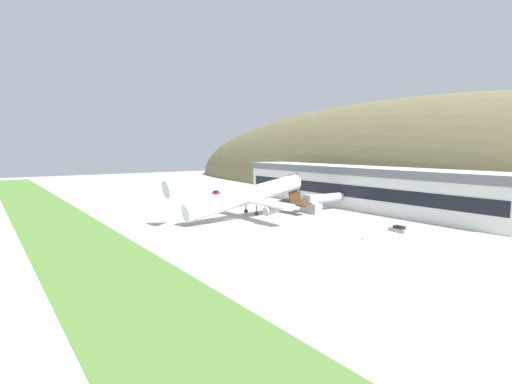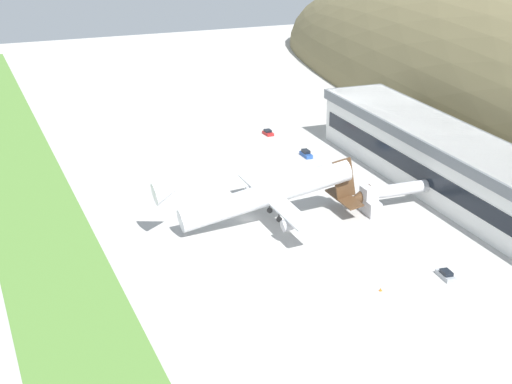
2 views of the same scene
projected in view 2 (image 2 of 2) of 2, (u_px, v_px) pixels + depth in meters
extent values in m
plane|color=#B7B5AF|center=(247.00, 219.00, 174.30)|extent=(417.24, 417.24, 0.00)
cube|color=#568438|center=(47.00, 248.00, 160.89)|extent=(375.52, 19.27, 0.08)
cube|color=white|center=(461.00, 170.00, 182.12)|extent=(100.87, 15.40, 13.32)
cube|color=slate|center=(463.00, 146.00, 180.18)|extent=(102.07, 16.60, 2.40)
cube|color=black|center=(429.00, 178.00, 179.78)|extent=(96.84, 0.16, 3.73)
cylinder|color=silver|center=(398.00, 189.00, 178.92)|extent=(2.60, 13.67, 2.60)
cube|color=silver|center=(369.00, 194.00, 176.64)|extent=(3.38, 2.86, 2.86)
cylinder|color=slate|center=(371.00, 202.00, 177.51)|extent=(0.36, 0.36, 4.00)
cylinder|color=silver|center=(266.00, 195.00, 169.22)|extent=(4.56, 36.23, 10.69)
cone|color=silver|center=(167.00, 191.00, 161.22)|extent=(4.46, 5.71, 5.26)
cone|color=#4C331E|center=(358.00, 198.00, 177.39)|extent=(4.46, 6.60, 5.42)
cube|color=#4C331E|center=(344.00, 179.00, 174.48)|extent=(0.50, 5.48, 8.94)
cube|color=#4C331E|center=(344.00, 198.00, 176.05)|extent=(11.84, 3.20, 0.90)
cube|color=silver|center=(274.00, 199.00, 170.20)|extent=(32.52, 3.62, 1.06)
cylinder|color=#9E9EA3|center=(255.00, 190.00, 179.06)|extent=(2.30, 3.94, 2.89)
cylinder|color=#9E9EA3|center=(291.00, 224.00, 162.03)|extent=(2.30, 3.94, 2.89)
cylinder|color=#2D2D2D|center=(270.00, 205.00, 173.23)|extent=(0.28, 0.28, 2.20)
cylinder|color=#2D2D2D|center=(270.00, 210.00, 173.62)|extent=(0.45, 1.10, 1.10)
cylinder|color=#2D2D2D|center=(279.00, 214.00, 168.85)|extent=(0.28, 0.28, 2.20)
cylinder|color=#2D2D2D|center=(279.00, 219.00, 169.24)|extent=(0.45, 1.10, 1.10)
cylinder|color=#2D2D2D|center=(207.00, 207.00, 165.39)|extent=(0.22, 0.22, 1.98)
cylinder|color=#2D2D2D|center=(207.00, 212.00, 165.74)|extent=(0.30, 0.82, 0.82)
cube|color=#999EA3|center=(446.00, 276.00, 149.24)|extent=(4.60, 2.08, 0.80)
cube|color=black|center=(446.00, 272.00, 148.79)|extent=(2.57, 1.67, 0.65)
cube|color=#B21E1E|center=(268.00, 133.00, 228.94)|extent=(3.74, 2.12, 0.78)
cube|color=black|center=(268.00, 131.00, 228.84)|extent=(2.10, 1.73, 0.64)
cube|color=#264C99|center=(306.00, 155.00, 211.67)|extent=(4.49, 1.74, 0.93)
cube|color=black|center=(306.00, 151.00, 211.57)|extent=(2.47, 1.47, 0.76)
cube|color=silver|center=(364.00, 203.00, 179.41)|extent=(2.55, 2.74, 2.44)
cube|color=black|center=(362.00, 199.00, 180.34)|extent=(0.22, 2.20, 1.07)
cube|color=#B7B7BC|center=(371.00, 208.00, 175.96)|extent=(5.23, 2.91, 3.09)
cube|color=orange|center=(381.00, 291.00, 144.77)|extent=(0.52, 0.52, 0.03)
cone|color=orange|center=(381.00, 289.00, 144.67)|extent=(0.40, 0.40, 0.55)
cube|color=orange|center=(293.00, 210.00, 179.00)|extent=(0.52, 0.52, 0.03)
cone|color=orange|center=(294.00, 208.00, 178.90)|extent=(0.40, 0.40, 0.55)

